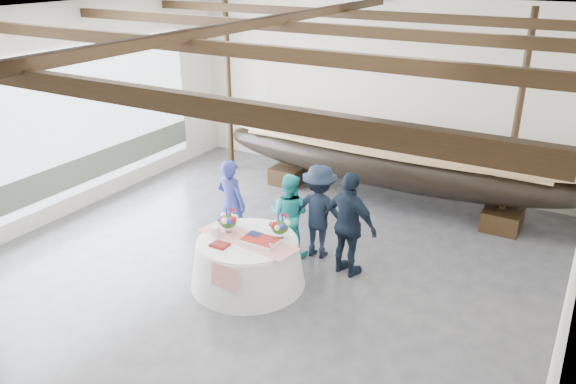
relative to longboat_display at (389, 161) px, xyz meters
The scene contains 13 objects.
floor 4.84m from the longboat_display, 101.34° to the right, with size 10.00×12.00×0.01m, color #3D3D42.
wall_back 2.05m from the longboat_display, 124.14° to the left, with size 10.00×0.02×4.50m, color silver.
wall_left 7.62m from the longboat_display, 142.01° to the right, with size 0.02×12.00×4.50m, color silver.
ceiling 5.86m from the longboat_display, 101.34° to the right, with size 10.00×12.00×0.01m, color white.
pavilion_structure 4.93m from the longboat_display, 103.62° to the right, with size 9.80×11.76×4.50m.
open_bay 6.95m from the longboat_display, 148.29° to the right, with size 0.03×7.00×3.20m.
longboat_display is the anchor object (origin of this frame).
banquet_table 4.66m from the longboat_display, 100.55° to the right, with size 2.01×2.01×0.86m.
tabletop_items 4.49m from the longboat_display, 101.10° to the right, with size 1.91×1.03×0.40m.
guest_woman_blue 4.01m from the longboat_display, 118.31° to the right, with size 0.66×0.43×1.80m, color navy.
guest_woman_teal 3.32m from the longboat_display, 103.52° to the right, with size 0.79×0.62×1.63m, color teal.
guest_man_left 3.03m from the longboat_display, 94.54° to the right, with size 1.19×0.68×1.83m, color black.
guest_man_right 3.41m from the longboat_display, 81.01° to the right, with size 1.14×0.48×1.95m, color black.
Camera 1 is at (4.97, -6.95, 5.36)m, focal length 35.00 mm.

